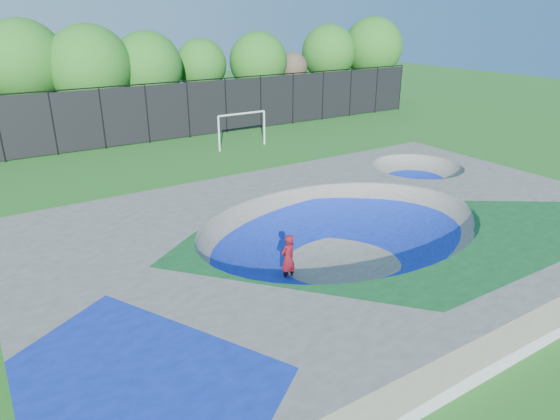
# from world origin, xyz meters

# --- Properties ---
(ground) EXTENTS (120.00, 120.00, 0.00)m
(ground) POSITION_xyz_m (0.00, 0.00, 0.00)
(ground) COLOR #1F631B
(ground) RESTS_ON ground
(skate_deck) EXTENTS (22.00, 14.00, 1.50)m
(skate_deck) POSITION_xyz_m (0.00, 0.00, 0.75)
(skate_deck) COLOR gray
(skate_deck) RESTS_ON ground
(skater) EXTENTS (0.70, 0.54, 1.70)m
(skater) POSITION_xyz_m (-2.57, -0.29, 0.85)
(skater) COLOR red
(skater) RESTS_ON ground
(skateboard) EXTENTS (0.81, 0.46, 0.05)m
(skateboard) POSITION_xyz_m (-2.57, -0.29, 0.03)
(skateboard) COLOR black
(skateboard) RESTS_ON ground
(soccer_goal) EXTENTS (3.53, 0.12, 2.34)m
(soccer_goal) POSITION_xyz_m (4.81, 16.35, 1.63)
(soccer_goal) COLOR silver
(soccer_goal) RESTS_ON ground
(fence) EXTENTS (48.09, 0.09, 4.04)m
(fence) POSITION_xyz_m (0.00, 21.00, 2.10)
(fence) COLOR black
(fence) RESTS_ON ground
(treeline) EXTENTS (53.99, 7.14, 8.19)m
(treeline) POSITION_xyz_m (1.06, 25.58, 4.85)
(treeline) COLOR #3E2C1F
(treeline) RESTS_ON ground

